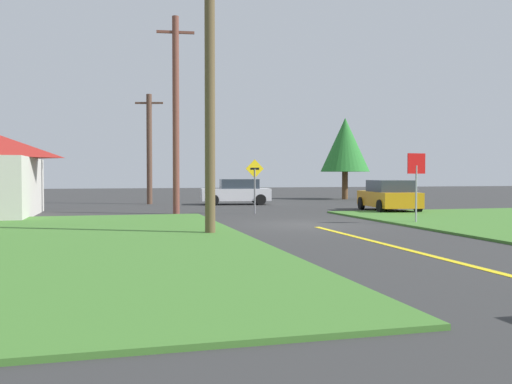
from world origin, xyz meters
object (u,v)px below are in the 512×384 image
Objects in this scene: stop_sign at (416,174)px; direction_sign at (255,180)px; car_approaching_junction at (236,192)px; utility_pole_far at (149,148)px; utility_pole_near at (210,88)px; oak_tree_left at (345,145)px; car_on_crossroad at (389,196)px; utility_pole_mid at (176,114)px.

stop_sign reaches higher than direction_sign.
car_approaching_junction is 6.35m from utility_pole_far.
utility_pole_near is at bearing 80.73° from car_approaching_junction.
oak_tree_left is (9.84, 5.35, 3.39)m from car_approaching_junction.
utility_pole_far is at bearing -167.43° from oak_tree_left.
oak_tree_left is at bearing 12.57° from utility_pole_far.
direction_sign is at bearing -127.95° from oak_tree_left.
direction_sign is at bearing -67.87° from utility_pole_far.
stop_sign is 1.03× the size of direction_sign.
stop_sign is at bearing 167.92° from car_on_crossroad.
utility_pole_mid is 9.74m from utility_pole_far.
oak_tree_left is at bearing -145.35° from car_approaching_junction.
utility_pole_far is (-8.93, 17.45, 1.70)m from stop_sign.
utility_pole_far reaches higher than car_approaching_junction.
utility_pole_mid is 1.34× the size of utility_pole_far.
utility_pole_far is (-5.33, 1.97, 2.83)m from car_approaching_junction.
utility_pole_near is at bearing -90.28° from utility_pole_mid.
direction_sign is (-4.64, 6.89, -0.29)m from stop_sign.
utility_pole_mid is (-4.72, -7.68, 4.04)m from car_approaching_junction.
utility_pole_mid is at bearing -86.39° from utility_pole_far.
oak_tree_left is at bearing 57.22° from utility_pole_near.
car_approaching_junction is at bearing 74.61° from utility_pole_near.
direction_sign is 0.42× the size of oak_tree_left.
utility_pole_far is (-0.61, 9.65, -1.21)m from utility_pole_mid.
utility_pole_mid is at bearing 166.12° from direction_sign.
car_on_crossroad is (2.61, 7.06, -1.13)m from stop_sign.
car_on_crossroad is (6.21, -8.42, 0.00)m from car_approaching_junction.
car_approaching_junction is 18.37m from utility_pole_near.
utility_pole_mid reaches higher than direction_sign.
car_approaching_junction is 0.64× the size of utility_pole_far.
utility_pole_far is 1.13× the size of oak_tree_left.
direction_sign is (4.29, -10.56, -1.99)m from utility_pole_far.
utility_pole_mid is at bearing 94.33° from car_on_crossroad.
stop_sign is at bearing -56.08° from direction_sign.
utility_pole_far is at bearing 93.61° from utility_pole_mid.
utility_pole_far reaches higher than direction_sign.
utility_pole_near is (-10.98, -8.90, 3.82)m from car_on_crossroad.
utility_pole_far is at bearing -14.13° from car_approaching_junction.
utility_pole_near reaches higher than utility_pole_far.
utility_pole_mid is at bearing 89.72° from utility_pole_near.
car_on_crossroad is 0.68× the size of utility_pole_far.
utility_pole_near is at bearing -113.14° from direction_sign.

